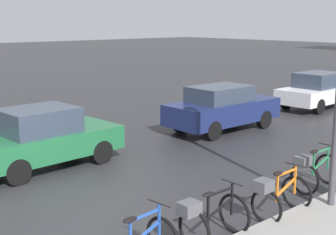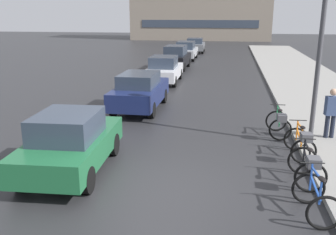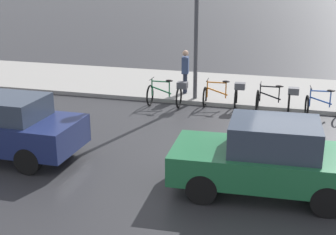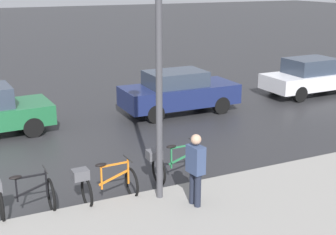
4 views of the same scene
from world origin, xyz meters
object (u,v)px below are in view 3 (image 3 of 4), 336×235
pedestrian (185,71)px  bicycle_farthest (168,93)px  bicycle_second (277,99)px  bicycle_third (225,94)px  car_green (267,158)px  bicycle_nearest (324,106)px

pedestrian → bicycle_farthest: bearing=172.0°
bicycle_farthest → pedestrian: 1.62m
bicycle_second → pedestrian: (1.29, 3.44, 0.48)m
bicycle_second → bicycle_third: (0.13, 1.76, -0.00)m
bicycle_farthest → car_green: 6.80m
bicycle_nearest → bicycle_third: bicycle_nearest is taller
car_green → bicycle_farthest: bearing=33.7°
bicycle_nearest → bicycle_second: size_ratio=0.87×
pedestrian → bicycle_nearest: bearing=-105.8°
bicycle_third → car_green: (-6.03, -1.87, 0.29)m
bicycle_nearest → car_green: size_ratio=0.29×
bicycle_third → pedestrian: (1.15, 1.68, 0.49)m
bicycle_second → car_green: size_ratio=0.34×
bicycle_third → bicycle_farthest: bearing=101.5°
bicycle_nearest → pedestrian: size_ratio=0.67×
bicycle_second → bicycle_farthest: size_ratio=0.98×
bicycle_second → car_green: (-5.90, -0.11, 0.29)m
bicycle_nearest → car_green: bearing=167.1°
bicycle_farthest → pedestrian: (1.54, -0.22, 0.48)m
bicycle_farthest → pedestrian: size_ratio=0.78×
pedestrian → bicycle_second: bearing=-110.5°
bicycle_nearest → bicycle_farthest: (-0.15, 5.10, 0.10)m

